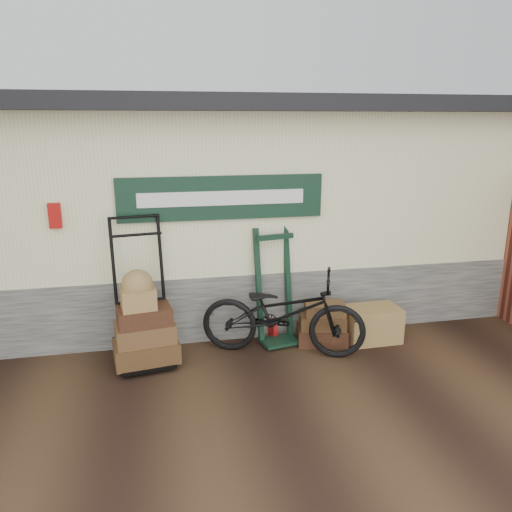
% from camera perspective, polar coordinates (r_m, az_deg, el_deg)
% --- Properties ---
extents(ground, '(80.00, 80.00, 0.00)m').
position_cam_1_polar(ground, '(6.08, 0.61, -13.14)').
color(ground, black).
rests_on(ground, ground).
extents(station_building, '(14.40, 4.10, 3.20)m').
position_cam_1_polar(station_building, '(8.15, -3.54, 6.20)').
color(station_building, '#4C4C47').
rests_on(station_building, ground).
extents(porter_trolley, '(1.00, 0.81, 1.83)m').
position_cam_1_polar(porter_trolley, '(6.18, -13.05, -3.82)').
color(porter_trolley, black).
rests_on(porter_trolley, ground).
extents(green_barrow, '(0.64, 0.57, 1.54)m').
position_cam_1_polar(green_barrow, '(6.60, 2.18, -3.51)').
color(green_barrow, black).
rests_on(green_barrow, ground).
extents(suitcase_stack, '(0.72, 0.53, 0.58)m').
position_cam_1_polar(suitcase_stack, '(6.75, 7.58, -7.56)').
color(suitcase_stack, '#361811').
rests_on(suitcase_stack, ground).
extents(wicker_hamper, '(0.73, 0.49, 0.47)m').
position_cam_1_polar(wicker_hamper, '(6.97, 13.09, -7.56)').
color(wicker_hamper, olive).
rests_on(wicker_hamper, ground).
extents(bicycle, '(1.41, 2.20, 1.21)m').
position_cam_1_polar(bicycle, '(6.30, 3.09, -6.05)').
color(bicycle, black).
rests_on(bicycle, ground).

